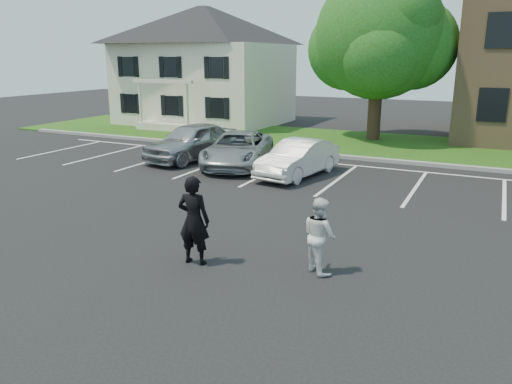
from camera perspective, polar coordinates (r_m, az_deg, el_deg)
ground_plane at (r=11.74m, az=-2.15°, el=-7.06°), size 90.00×90.00×0.00m
curb at (r=22.60m, az=12.29°, el=3.76°), size 40.00×0.30×0.15m
grass_strip at (r=26.45m, az=14.38°, el=5.20°), size 44.00×8.00×0.08m
stall_lines at (r=19.41m, az=14.11°, el=1.56°), size 34.00×5.36×0.01m
house at (r=34.66m, az=-5.84°, el=14.19°), size 10.30×9.22×7.60m
tree at (r=27.81m, az=14.12°, el=16.70°), size 7.80×7.20×8.80m
man_black_suit at (r=10.97m, az=-7.13°, el=-3.23°), size 0.78×0.56×2.00m
man_white_shirt at (r=10.62m, az=7.28°, el=-4.91°), size 1.01×0.98×1.63m
car_silver_west at (r=22.26m, az=-7.32°, el=5.76°), size 2.75×5.07×1.64m
car_silver_minivan at (r=20.84m, az=-2.08°, el=4.91°), size 3.60×5.52×1.41m
car_white_sedan at (r=19.09m, az=4.83°, el=3.85°), size 2.12×4.35×1.37m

